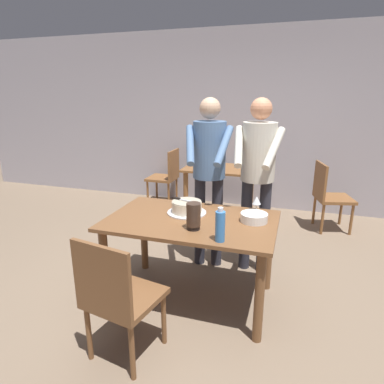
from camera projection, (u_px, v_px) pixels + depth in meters
name	position (u px, v px, depth m)	size (l,w,h in m)	color
ground_plane	(191.00, 297.00, 2.96)	(14.00, 14.00, 0.00)	#7A6651
back_wall	(246.00, 121.00, 5.12)	(10.00, 0.12, 2.70)	#ADA8B2
main_dining_table	(191.00, 232.00, 2.78)	(1.40, 0.88, 0.75)	brown
cake_on_platter	(187.00, 208.00, 2.87)	(0.34, 0.34, 0.11)	silver
cake_knife	(180.00, 199.00, 2.89)	(0.27, 0.09, 0.02)	silver
plate_stack	(254.00, 217.00, 2.68)	(0.22, 0.22, 0.07)	white
wine_glass_near	(257.00, 201.00, 2.88)	(0.08, 0.08, 0.14)	silver
water_bottle	(220.00, 226.00, 2.30)	(0.07, 0.07, 0.25)	#387AC6
hurricane_lamp	(193.00, 216.00, 2.51)	(0.11, 0.11, 0.21)	black
person_cutting_cake	(209.00, 165.00, 3.25)	(0.46, 0.57, 1.72)	#2D2D38
person_standing_beside	(258.00, 168.00, 3.14)	(0.47, 0.56, 1.72)	#2D2D38
chair_near_side	(117.00, 295.00, 2.15)	(0.51, 0.51, 0.90)	brown
background_table	(220.00, 179.00, 4.77)	(1.00, 0.70, 0.74)	brown
background_chair_0	(166.00, 175.00, 5.36)	(0.44, 0.44, 0.90)	brown
background_chair_1	(329.00, 194.00, 4.33)	(0.53, 0.53, 0.90)	brown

